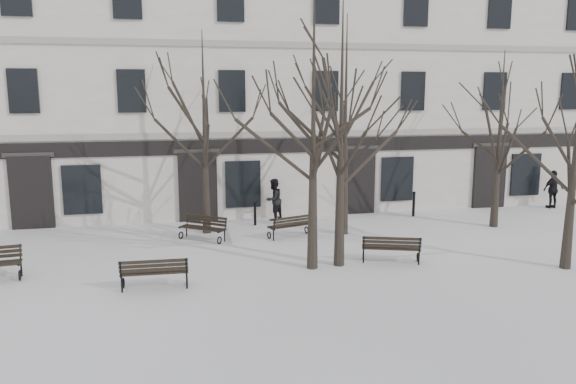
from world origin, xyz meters
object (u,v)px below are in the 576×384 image
object	(u,v)px
bench_2	(391,248)
bench_4	(291,225)
bench_3	(203,227)
bench_1	(154,272)
tree_1	(342,103)
tree_2	(314,93)

from	to	relation	value
bench_2	bench_4	distance (m)	4.47
bench_2	bench_3	bearing A→B (deg)	-17.06
bench_1	tree_1	bearing A→B (deg)	-167.79
tree_2	bench_3	distance (m)	7.05
tree_2	bench_2	distance (m)	5.48
bench_2	bench_3	world-z (taller)	bench_2
bench_4	bench_1	bearing A→B (deg)	25.83
bench_2	bench_1	bearing A→B (deg)	26.03
bench_3	bench_2	bearing A→B (deg)	1.57
bench_1	bench_3	distance (m)	5.27
bench_2	bench_3	distance (m)	6.98
tree_1	tree_2	distance (m)	0.95
tree_1	bench_2	xyz separation A→B (m)	(1.69, -0.11, -4.55)
bench_1	bench_4	xyz separation A→B (m)	(4.88, 4.69, -0.03)
tree_2	bench_3	size ratio (longest dim) A/B	4.84
bench_4	bench_3	bearing A→B (deg)	-23.77
tree_1	bench_1	world-z (taller)	tree_1
bench_1	bench_4	bearing A→B (deg)	-134.38
tree_2	bench_3	xyz separation A→B (m)	(-3.07, 4.09, -4.85)
tree_2	tree_1	bearing A→B (deg)	7.33
tree_2	bench_2	bearing A→B (deg)	0.05
bench_1	bench_4	size ratio (longest dim) A/B	1.02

